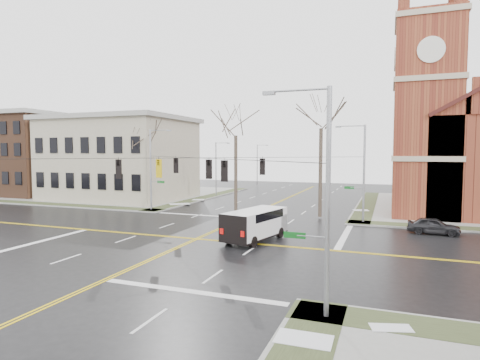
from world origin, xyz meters
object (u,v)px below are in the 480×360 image
(streetlight_north_b, at_px, (258,163))
(cargo_van, at_px, (257,222))
(parked_car_a, at_px, (433,226))
(streetlight_north_a, at_px, (217,166))
(tree_ne, at_px, (321,122))
(signal_pole_nw, at_px, (152,167))
(signal_pole_se, at_px, (323,195))
(signal_pole_ne, at_px, (362,170))
(tree_nw_far, at_px, (141,144))
(tree_nw_near, at_px, (236,130))

(streetlight_north_b, height_order, cargo_van, streetlight_north_b)
(parked_car_a, bearing_deg, streetlight_north_a, 59.85)
(tree_ne, bearing_deg, signal_pole_nw, -175.35)
(cargo_van, bearing_deg, tree_ne, 89.95)
(signal_pole_se, height_order, streetlight_north_b, signal_pole_se)
(signal_pole_se, bearing_deg, signal_pole_ne, 90.00)
(streetlight_north_b, height_order, parked_car_a, streetlight_north_b)
(signal_pole_ne, distance_m, streetlight_north_a, 27.48)
(streetlight_north_a, bearing_deg, signal_pole_nw, -92.32)
(signal_pole_se, height_order, tree_ne, tree_ne)
(streetlight_north_a, bearing_deg, tree_ne, -39.93)
(signal_pole_se, relative_size, tree_ne, 0.68)
(streetlight_north_a, xyz_separation_m, tree_nw_far, (-3.65, -14.19, 3.16))
(signal_pole_se, height_order, tree_nw_far, tree_nw_far)
(streetlight_north_b, relative_size, cargo_van, 1.25)
(streetlight_north_a, relative_size, cargo_van, 1.25)
(signal_pole_ne, xyz_separation_m, streetlight_north_a, (-21.97, 16.50, -0.48))
(streetlight_north_a, height_order, tree_nw_far, tree_nw_far)
(signal_pole_ne, relative_size, tree_nw_far, 0.86)
(streetlight_north_a, bearing_deg, parked_car_a, -35.17)
(signal_pole_nw, bearing_deg, tree_nw_far, 142.16)
(signal_pole_nw, xyz_separation_m, parked_car_a, (28.48, -3.10, -4.27))
(streetlight_north_b, xyz_separation_m, cargo_van, (15.10, -46.74, -3.11))
(streetlight_north_a, bearing_deg, tree_nw_far, -104.41)
(signal_pole_ne, bearing_deg, cargo_van, -123.88)
(tree_ne, bearing_deg, cargo_van, -103.44)
(streetlight_north_a, distance_m, parked_car_a, 34.23)
(signal_pole_se, bearing_deg, streetlight_north_a, 119.09)
(signal_pole_se, relative_size, streetlight_north_b, 1.12)
(cargo_van, height_order, tree_nw_near, tree_nw_near)
(signal_pole_nw, height_order, streetlight_north_a, signal_pole_nw)
(streetlight_north_a, distance_m, tree_ne, 23.90)
(streetlight_north_b, height_order, tree_ne, tree_ne)
(signal_pole_se, height_order, streetlight_north_a, signal_pole_se)
(signal_pole_ne, xyz_separation_m, tree_nw_far, (-25.62, 2.31, 2.68))
(signal_pole_nw, distance_m, tree_nw_far, 4.62)
(streetlight_north_a, xyz_separation_m, tree_ne, (17.91, -14.99, 5.10))
(streetlight_north_b, bearing_deg, cargo_van, -72.10)
(tree_ne, bearing_deg, streetlight_north_b, 117.10)
(signal_pole_ne, relative_size, cargo_van, 1.40)
(parked_car_a, bearing_deg, tree_ne, 70.07)
(cargo_van, bearing_deg, signal_pole_se, -48.28)
(signal_pole_ne, distance_m, streetlight_north_b, 42.61)
(signal_pole_nw, height_order, streetlight_north_b, signal_pole_nw)
(tree_nw_far, xyz_separation_m, tree_nw_near, (12.51, -0.87, 1.31))
(parked_car_a, bearing_deg, cargo_van, 124.38)
(streetlight_north_a, height_order, parked_car_a, streetlight_north_a)
(signal_pole_ne, height_order, streetlight_north_b, signal_pole_ne)
(parked_car_a, height_order, tree_nw_far, tree_nw_far)
(signal_pole_se, xyz_separation_m, streetlight_north_b, (-21.97, 59.50, -0.48))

